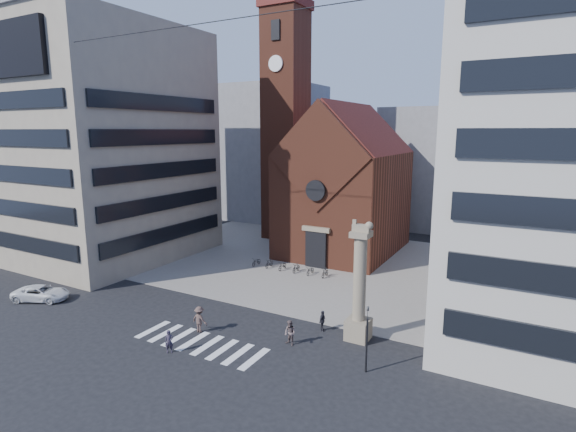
% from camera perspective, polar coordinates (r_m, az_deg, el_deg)
% --- Properties ---
extents(ground, '(120.00, 120.00, 0.00)m').
position_cam_1_polar(ground, '(35.70, -8.60, -13.59)').
color(ground, black).
rests_on(ground, ground).
extents(piazza, '(46.00, 30.00, 0.05)m').
position_cam_1_polar(piazza, '(51.04, 4.58, -5.91)').
color(piazza, gray).
rests_on(piazza, ground).
extents(zebra_crossing, '(10.20, 3.20, 0.01)m').
position_cam_1_polar(zebra_crossing, '(33.29, -11.09, -15.55)').
color(zebra_crossing, white).
rests_on(zebra_crossing, ground).
extents(church, '(12.00, 16.65, 18.00)m').
position_cam_1_polar(church, '(54.86, 7.34, 3.71)').
color(church, brown).
rests_on(church, ground).
extents(campanile, '(5.50, 5.50, 31.20)m').
position_cam_1_polar(campanile, '(61.46, -0.29, 11.79)').
color(campanile, brown).
rests_on(campanile, ground).
extents(building_left, '(18.00, 20.00, 26.00)m').
position_cam_1_polar(building_left, '(56.72, -22.29, 8.31)').
color(building_left, gray).
rests_on(building_left, ground).
extents(bg_block_left, '(16.00, 14.00, 22.00)m').
position_cam_1_polar(bg_block_left, '(76.96, -2.40, 8.05)').
color(bg_block_left, gray).
rests_on(bg_block_left, ground).
extents(bg_block_mid, '(14.00, 12.00, 18.00)m').
position_cam_1_polar(bg_block_mid, '(72.18, 17.80, 5.78)').
color(bg_block_mid, gray).
rests_on(bg_block_mid, ground).
extents(bg_block_right, '(16.00, 14.00, 24.00)m').
position_cam_1_polar(bg_block_right, '(67.62, 30.90, 7.02)').
color(bg_block_right, gray).
rests_on(bg_block_right, ground).
extents(lion_column, '(1.63, 1.60, 8.68)m').
position_cam_1_polar(lion_column, '(32.31, 9.06, -9.65)').
color(lion_column, gray).
rests_on(lion_column, ground).
extents(traffic_light, '(0.13, 0.16, 4.30)m').
position_cam_1_polar(traffic_light, '(28.68, 9.99, -14.96)').
color(traffic_light, black).
rests_on(traffic_light, ground).
extents(white_car, '(5.16, 3.93, 1.30)m').
position_cam_1_polar(white_car, '(45.40, -28.85, -8.58)').
color(white_car, white).
rests_on(white_car, ground).
extents(pedestrian_0, '(0.69, 0.64, 1.57)m').
position_cam_1_polar(pedestrian_0, '(32.16, -14.86, -15.17)').
color(pedestrian_0, '#30293A').
rests_on(pedestrian_0, ground).
extents(pedestrian_1, '(1.02, 0.90, 1.78)m').
position_cam_1_polar(pedestrian_1, '(32.09, 0.26, -14.63)').
color(pedestrian_1, '#63514F').
rests_on(pedestrian_1, ground).
extents(pedestrian_2, '(0.39, 0.92, 1.56)m').
position_cam_1_polar(pedestrian_2, '(34.29, 4.39, -13.13)').
color(pedestrian_2, '#26252D').
rests_on(pedestrian_2, ground).
extents(pedestrian_3, '(1.28, 0.75, 1.96)m').
position_cam_1_polar(pedestrian_3, '(34.57, -11.17, -12.75)').
color(pedestrian_3, '#4D3933').
rests_on(pedestrian_3, ground).
extents(scooter_0, '(0.59, 1.64, 0.86)m').
position_cam_1_polar(scooter_0, '(49.83, -4.03, -5.78)').
color(scooter_0, black).
rests_on(scooter_0, piazza).
extents(scooter_1, '(0.47, 1.59, 0.95)m').
position_cam_1_polar(scooter_1, '(48.97, -2.39, -6.00)').
color(scooter_1, black).
rests_on(scooter_1, piazza).
extents(scooter_2, '(0.59, 1.64, 0.86)m').
position_cam_1_polar(scooter_2, '(48.17, -0.70, -6.34)').
color(scooter_2, black).
rests_on(scooter_2, piazza).
extents(scooter_3, '(0.47, 1.59, 0.95)m').
position_cam_1_polar(scooter_3, '(47.39, 1.05, -6.57)').
color(scooter_3, black).
rests_on(scooter_3, piazza).
extents(scooter_4, '(0.59, 1.64, 0.86)m').
position_cam_1_polar(scooter_4, '(46.68, 2.86, -6.92)').
color(scooter_4, black).
rests_on(scooter_4, piazza).
extents(scooter_5, '(0.47, 1.59, 0.95)m').
position_cam_1_polar(scooter_5, '(46.00, 4.73, -7.15)').
color(scooter_5, black).
rests_on(scooter_5, piazza).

